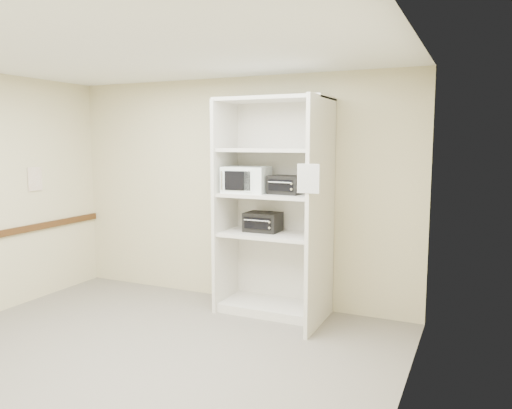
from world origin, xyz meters
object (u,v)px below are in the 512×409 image
at_px(shelving_unit, 277,215).
at_px(toaster_oven_upper, 286,185).
at_px(toaster_oven_lower, 263,222).
at_px(microwave, 246,180).

xyz_separation_m(shelving_unit, toaster_oven_upper, (0.11, -0.01, 0.34)).
relative_size(toaster_oven_upper, toaster_oven_lower, 0.90).
distance_m(shelving_unit, toaster_oven_lower, 0.23).
xyz_separation_m(microwave, toaster_oven_upper, (0.46, 0.04, -0.05)).
xyz_separation_m(shelving_unit, microwave, (-0.36, -0.05, 0.39)).
distance_m(shelving_unit, microwave, 0.53).
relative_size(shelving_unit, microwave, 4.95).
relative_size(microwave, toaster_oven_upper, 1.39).
bearing_deg(toaster_oven_upper, shelving_unit, 179.01).
bearing_deg(shelving_unit, toaster_oven_lower, 164.89).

